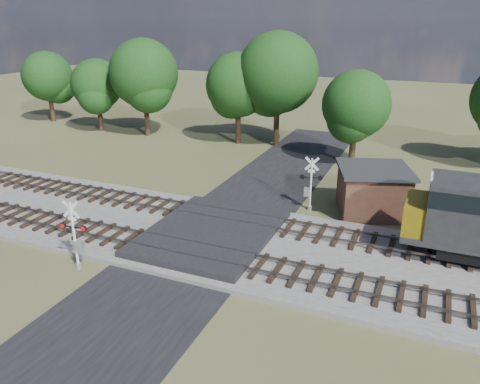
% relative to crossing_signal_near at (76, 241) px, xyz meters
% --- Properties ---
extents(ground, '(160.00, 160.00, 0.00)m').
position_rel_crossing_signal_near_xyz_m(ground, '(4.82, 5.28, -1.60)').
color(ground, '#47532C').
rests_on(ground, ground).
extents(ballast_bed, '(140.00, 10.00, 0.30)m').
position_rel_crossing_signal_near_xyz_m(ballast_bed, '(14.82, 5.78, -1.45)').
color(ballast_bed, gray).
rests_on(ballast_bed, ground).
extents(road, '(7.00, 60.00, 0.08)m').
position_rel_crossing_signal_near_xyz_m(road, '(4.82, 5.28, -1.56)').
color(road, black).
rests_on(road, ground).
extents(crossing_panel, '(7.00, 9.00, 0.62)m').
position_rel_crossing_signal_near_xyz_m(crossing_panel, '(4.82, 5.78, -1.28)').
color(crossing_panel, '#262628').
rests_on(crossing_panel, ground).
extents(track_near, '(140.00, 2.60, 0.33)m').
position_rel_crossing_signal_near_xyz_m(track_near, '(7.95, 3.28, -1.18)').
color(track_near, black).
rests_on(track_near, ballast_bed).
extents(track_far, '(140.00, 2.60, 0.33)m').
position_rel_crossing_signal_near_xyz_m(track_far, '(7.95, 8.28, -1.18)').
color(track_far, black).
rests_on(track_far, ballast_bed).
extents(crossing_signal_near, '(1.54, 0.36, 3.84)m').
position_rel_crossing_signal_near_xyz_m(crossing_signal_near, '(0.00, 0.00, 0.00)').
color(crossing_signal_near, silver).
rests_on(crossing_signal_near, ground).
extents(crossing_signal_far, '(1.51, 0.37, 3.76)m').
position_rel_crossing_signal_near_xyz_m(crossing_signal_far, '(8.96, 12.43, -0.03)').
color(crossing_signal_far, silver).
rests_on(crossing_signal_far, ground).
extents(equipment_shed, '(5.80, 5.80, 3.12)m').
position_rel_crossing_signal_near_xyz_m(equipment_shed, '(12.93, 13.67, -0.02)').
color(equipment_shed, '#4C2A20').
rests_on(equipment_shed, ground).
extents(treeline, '(83.10, 11.58, 11.20)m').
position_rel_crossing_signal_near_xyz_m(treeline, '(13.86, 26.46, 4.83)').
color(treeline, black).
rests_on(treeline, ground).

